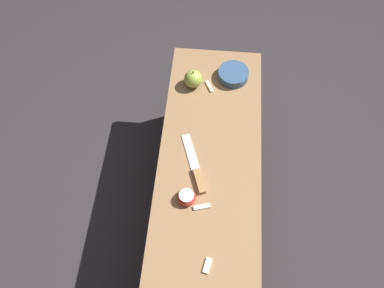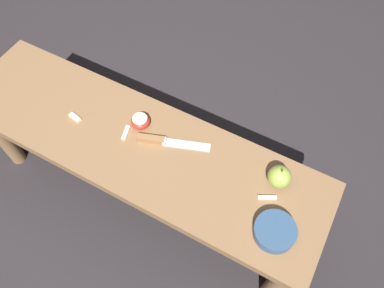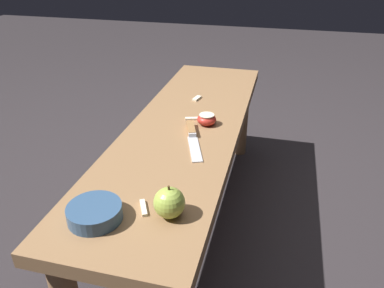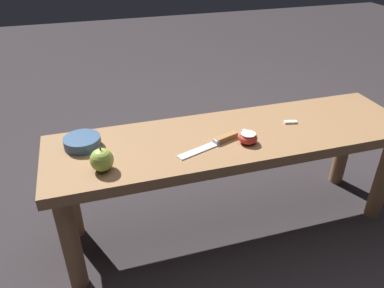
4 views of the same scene
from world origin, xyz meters
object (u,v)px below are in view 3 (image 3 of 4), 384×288
(wooden_bench, at_px, (186,143))
(apple_cut, at_px, (207,119))
(apple_whole, at_px, (169,203))
(bowl, at_px, (95,213))
(knife, at_px, (192,135))

(wooden_bench, xyz_separation_m, apple_cut, (-0.02, 0.07, 0.09))
(wooden_bench, distance_m, apple_whole, 0.51)
(apple_cut, distance_m, bowl, 0.58)
(apple_whole, bearing_deg, wooden_bench, -169.29)
(knife, height_order, apple_cut, apple_cut)
(wooden_bench, relative_size, apple_whole, 16.30)
(wooden_bench, bearing_deg, apple_whole, 10.71)
(wooden_bench, distance_m, apple_cut, 0.12)
(apple_whole, distance_m, bowl, 0.18)
(wooden_bench, height_order, apple_cut, apple_cut)
(wooden_bench, xyz_separation_m, bowl, (0.55, -0.07, 0.09))
(knife, height_order, bowl, bowl)
(bowl, bearing_deg, knife, 165.61)
(knife, relative_size, apple_whole, 2.94)
(wooden_bench, height_order, bowl, bowl)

